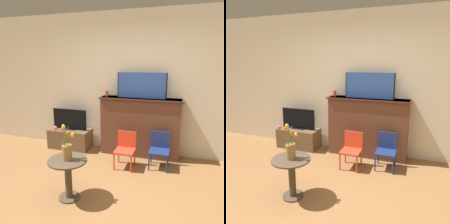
# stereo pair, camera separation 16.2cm
# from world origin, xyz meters

# --- Properties ---
(ground_plane) EXTENTS (14.00, 14.00, 0.00)m
(ground_plane) POSITION_xyz_m (0.00, 0.00, 0.00)
(ground_plane) COLOR olive
(wall_back) EXTENTS (8.00, 0.06, 2.70)m
(wall_back) POSITION_xyz_m (0.00, 2.13, 1.35)
(wall_back) COLOR beige
(wall_back) RESTS_ON ground
(fireplace_mantel) EXTENTS (1.54, 0.35, 1.12)m
(fireplace_mantel) POSITION_xyz_m (0.14, 1.94, 0.58)
(fireplace_mantel) COLOR brown
(fireplace_mantel) RESTS_ON ground
(painting) EXTENTS (0.91, 0.03, 0.46)m
(painting) POSITION_xyz_m (0.15, 1.95, 1.36)
(painting) COLOR black
(painting) RESTS_ON fireplace_mantel
(mantel_candle) EXTENTS (0.06, 0.06, 0.12)m
(mantel_candle) POSITION_xyz_m (-0.52, 1.94, 1.18)
(mantel_candle) COLOR #CC4C3D
(mantel_candle) RESTS_ON fireplace_mantel
(tv_stand) EXTENTS (0.86, 0.42, 0.40)m
(tv_stand) POSITION_xyz_m (-1.31, 1.87, 0.20)
(tv_stand) COLOR brown
(tv_stand) RESTS_ON ground
(tv_monitor) EXTENTS (0.74, 0.12, 0.43)m
(tv_monitor) POSITION_xyz_m (-1.31, 1.87, 0.61)
(tv_monitor) COLOR black
(tv_monitor) RESTS_ON tv_stand
(chair_red) EXTENTS (0.33, 0.33, 0.61)m
(chair_red) POSITION_xyz_m (-0.00, 1.41, 0.34)
(chair_red) COLOR red
(chair_red) RESTS_ON ground
(chair_blue) EXTENTS (0.33, 0.33, 0.61)m
(chair_blue) POSITION_xyz_m (0.56, 1.57, 0.34)
(chair_blue) COLOR navy
(chair_blue) RESTS_ON ground
(side_table) EXTENTS (0.51, 0.51, 0.56)m
(side_table) POSITION_xyz_m (-0.49, 0.29, 0.36)
(side_table) COLOR #4C3D2D
(side_table) RESTS_ON ground
(vase_tulips) EXTENTS (0.22, 0.16, 0.48)m
(vase_tulips) POSITION_xyz_m (-0.50, 0.29, 0.71)
(vase_tulips) COLOR olive
(vase_tulips) RESTS_ON side_table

